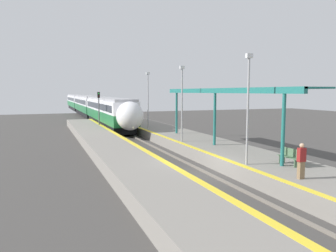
# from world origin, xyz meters

# --- Properties ---
(ground_plane) EXTENTS (120.00, 120.00, 0.00)m
(ground_plane) POSITION_xyz_m (0.00, 0.00, 0.00)
(ground_plane) COLOR #423F3D
(rail_left) EXTENTS (0.08, 90.00, 0.15)m
(rail_left) POSITION_xyz_m (-0.72, 0.00, 0.07)
(rail_left) COLOR slate
(rail_left) RESTS_ON ground_plane
(rail_right) EXTENTS (0.08, 90.00, 0.15)m
(rail_right) POSITION_xyz_m (0.72, 0.00, 0.07)
(rail_right) COLOR slate
(rail_right) RESTS_ON ground_plane
(train) EXTENTS (2.89, 68.71, 4.04)m
(train) POSITION_xyz_m (0.00, 48.22, 2.31)
(train) COLOR black
(train) RESTS_ON ground_plane
(platform_right) EXTENTS (4.54, 64.00, 0.87)m
(platform_right) POSITION_xyz_m (3.85, 0.00, 0.43)
(platform_right) COLOR gray
(platform_right) RESTS_ON ground_plane
(platform_left) EXTENTS (3.47, 64.00, 0.87)m
(platform_left) POSITION_xyz_m (-3.32, 0.00, 0.43)
(platform_left) COLOR gray
(platform_left) RESTS_ON ground_plane
(platform_bench) EXTENTS (0.44, 1.55, 0.89)m
(platform_bench) POSITION_xyz_m (4.34, -2.71, 1.33)
(platform_bench) COLOR #4C6B4C
(platform_bench) RESTS_ON platform_right
(person_waiting) EXTENTS (0.36, 0.22, 1.65)m
(person_waiting) POSITION_xyz_m (2.76, -5.16, 1.71)
(person_waiting) COLOR #7F6647
(person_waiting) RESTS_ON platform_right
(railway_signal) EXTENTS (0.28, 0.28, 4.81)m
(railway_signal) POSITION_xyz_m (-1.91, 22.84, 2.91)
(railway_signal) COLOR #59595E
(railway_signal) RESTS_ON ground_plane
(lamppost_near) EXTENTS (0.36, 0.20, 6.00)m
(lamppost_near) POSITION_xyz_m (2.17, -1.75, 4.26)
(lamppost_near) COLOR #9E9EA3
(lamppost_near) RESTS_ON platform_right
(lamppost_mid) EXTENTS (0.36, 0.20, 6.00)m
(lamppost_mid) POSITION_xyz_m (2.17, 7.23, 4.26)
(lamppost_mid) COLOR #9E9EA3
(lamppost_mid) RESTS_ON platform_right
(lamppost_far) EXTENTS (0.36, 0.20, 6.00)m
(lamppost_far) POSITION_xyz_m (2.17, 16.21, 4.26)
(lamppost_far) COLOR #9E9EA3
(lamppost_far) RESTS_ON platform_right
(station_canopy) EXTENTS (2.02, 17.89, 4.24)m
(station_canopy) POSITION_xyz_m (4.33, 4.72, 4.82)
(station_canopy) COLOR #1E6B66
(station_canopy) RESTS_ON platform_right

